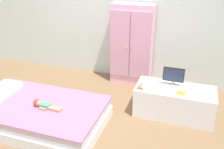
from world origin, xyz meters
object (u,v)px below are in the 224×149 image
Objects in this scene: tv_stand at (174,102)px; tv_monitor at (173,76)px; wardrobe at (132,45)px; rocking_horse_toy at (141,86)px; doll at (42,105)px; book_orange at (181,93)px; bed at (39,114)px.

tv_stand is 0.36m from tv_monitor.
tv_stand is (0.81, -0.81, -0.46)m from wardrobe.
wardrobe reaches higher than rocking_horse_toy.
tv_monitor reaches higher than doll.
doll is at bearing -156.91° from book_orange.
tv_monitor is 2.62× the size of rocking_horse_toy.
tv_stand is (1.54, 0.80, -0.12)m from doll.
wardrobe is at bearing 62.36° from bed.
wardrobe is 1.28× the size of tv_stand.
doll is 3.67× the size of rocking_horse_toy.
doll is at bearing -152.68° from tv_stand.
book_orange is (0.13, -0.19, -0.14)m from tv_monitor.
tv_monitor is (1.58, 0.83, 0.41)m from bed.
doll is 1.79m from wardrobe.
tv_stand is 0.25m from book_orange.
tv_monitor is at bearing 125.02° from book_orange.
book_orange is at bearing -54.98° from tv_monitor.
bed is 1.25× the size of wardrobe.
bed is at bearing -155.18° from tv_stand.
rocking_horse_toy is at bearing -173.76° from book_orange.
tv_stand is 8.96× the size of book_orange.
tv_stand is (1.63, 0.75, 0.06)m from bed.
tv_stand is at bearing 20.25° from rocking_horse_toy.
tv_stand is at bearing 24.82° from bed.
rocking_horse_toy is at bearing -68.84° from wardrobe.
rocking_horse_toy is 0.52m from book_orange.
bed is at bearing 155.80° from doll.
doll is 1.40× the size of tv_monitor.
wardrobe is 1.30m from book_orange.
wardrobe reaches higher than doll.
rocking_horse_toy reaches higher than book_orange.
bed is 1.85m from book_orange.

